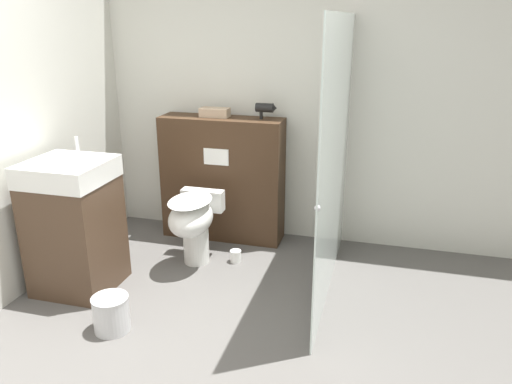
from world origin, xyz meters
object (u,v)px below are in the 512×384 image
Objects in this scene: toilet at (193,221)px; sink_vanity at (74,226)px; hair_drier at (266,108)px; waste_bin at (111,314)px.

toilet is 0.52× the size of sink_vanity.
hair_drier is 2.02m from waste_bin.
hair_drier is 0.75× the size of waste_bin.
waste_bin is at bearing -40.49° from sink_vanity.
waste_bin is (-0.60, -1.61, -1.07)m from hair_drier.
toilet is 1.11m from hair_drier.
sink_vanity is at bearing -133.60° from hair_drier.
hair_drier is (1.11, 1.17, 0.70)m from sink_vanity.
waste_bin is (-0.17, -0.99, -0.26)m from toilet.
sink_vanity is 1.76m from hair_drier.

